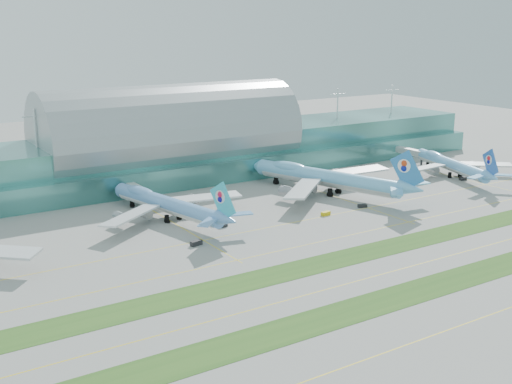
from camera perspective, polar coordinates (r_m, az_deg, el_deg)
ground at (r=198.85m, az=8.58°, el=-5.91°), size 700.00×700.00×0.00m
terminal at (r=300.48m, az=-7.59°, el=3.97°), size 340.00×69.10×36.00m
grass_strip_near at (r=180.30m, az=14.46°, el=-8.42°), size 420.00×12.00×0.08m
grass_strip_far at (r=200.24m, az=8.20°, el=-5.73°), size 420.00×12.00×0.08m
taxiline_a at (r=168.69m, az=19.46°, el=-10.49°), size 420.00×0.35×0.01m
taxiline_b at (r=189.29m, az=11.37°, el=-7.11°), size 420.00×0.35×0.01m
taxiline_c at (r=211.86m, az=5.39°, el=-4.50°), size 420.00×0.35×0.01m
taxiline_d at (r=228.69m, az=2.02°, el=-2.98°), size 420.00×0.35×0.01m
airliner_b at (r=237.00m, az=-8.03°, el=-0.97°), size 60.91×70.16×19.49m
airliner_c at (r=271.98m, az=6.15°, el=1.36°), size 69.81×81.18×23.06m
airliner_d at (r=315.92m, az=16.94°, el=2.40°), size 56.46×65.43×18.42m
gse_c at (r=208.99m, az=-5.34°, el=-4.54°), size 4.31×2.44×1.60m
gse_d at (r=227.09m, az=-2.94°, el=-2.93°), size 3.32×2.43×1.47m
gse_e at (r=241.97m, az=6.21°, el=-1.90°), size 3.91×2.21×1.37m
gse_f at (r=253.95m, az=9.43°, el=-1.22°), size 3.81×2.45×1.33m
gse_g at (r=309.55m, az=17.91°, el=1.15°), size 3.52×2.64×1.53m
gse_h at (r=319.31m, az=17.95°, el=1.56°), size 4.07×2.00×1.64m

